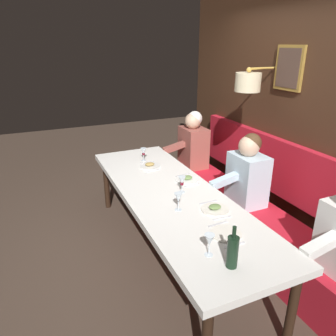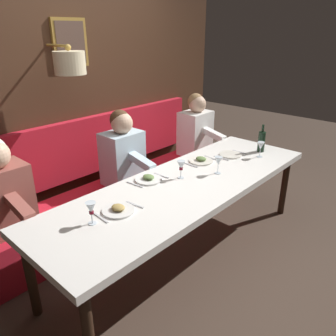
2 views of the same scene
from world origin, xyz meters
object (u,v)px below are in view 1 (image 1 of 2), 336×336
at_px(wine_glass_3, 182,181).
at_px(wine_bottle, 232,251).
at_px(wine_glass_2, 178,198).
at_px(dining_table, 171,198).
at_px(diner_near, 247,172).
at_px(diner_middle, 193,142).
at_px(wine_glass_1, 143,152).
at_px(wine_glass_0, 209,241).

height_order(wine_glass_3, wine_bottle, wine_bottle).
xyz_separation_m(wine_glass_2, wine_bottle, (-0.00, -0.81, -0.00)).
bearing_deg(wine_glass_2, dining_table, 75.72).
bearing_deg(diner_near, wine_glass_2, -161.68).
bearing_deg(diner_middle, wine_bottle, -112.34).
bearing_deg(diner_middle, wine_glass_2, -121.95).
distance_m(wine_glass_2, wine_glass_3, 0.36).
bearing_deg(wine_glass_2, wine_glass_1, 83.62).
xyz_separation_m(wine_glass_1, wine_glass_2, (-0.15, -1.30, 0.00)).
bearing_deg(wine_glass_0, diner_middle, 64.59).
bearing_deg(wine_bottle, wine_glass_2, 89.73).
relative_size(wine_glass_1, wine_glass_2, 1.00).
bearing_deg(wine_glass_3, wine_bottle, -99.61).
bearing_deg(wine_glass_0, wine_glass_1, 83.44).
distance_m(dining_table, wine_glass_1, 0.97).
relative_size(diner_near, wine_glass_1, 4.82).
xyz_separation_m(diner_middle, wine_glass_3, (-0.78, -1.25, 0.04)).
distance_m(diner_near, wine_glass_2, 1.02).
xyz_separation_m(wine_glass_1, wine_bottle, (-0.15, -2.11, 0.00)).
distance_m(diner_near, wine_glass_0, 1.43).
xyz_separation_m(diner_middle, wine_bottle, (-0.97, -2.37, 0.04)).
xyz_separation_m(dining_table, wine_bottle, (-0.09, -1.16, 0.18)).
relative_size(diner_near, wine_glass_0, 4.82).
height_order(wine_glass_0, wine_glass_3, same).
xyz_separation_m(diner_near, wine_bottle, (-0.97, -1.14, 0.04)).
bearing_deg(diner_middle, wine_glass_0, -115.41).
distance_m(wine_glass_1, wine_glass_3, 0.99).
bearing_deg(diner_middle, dining_table, -126.10).
distance_m(dining_table, diner_near, 0.89).
distance_m(diner_near, wine_glass_1, 1.28).
bearing_deg(wine_glass_2, diner_near, 18.32).
distance_m(dining_table, wine_glass_0, 1.03).
height_order(diner_middle, wine_bottle, diner_middle).
distance_m(diner_middle, wine_glass_1, 0.86).
distance_m(wine_glass_0, wine_bottle, 0.18).
bearing_deg(diner_middle, wine_glass_3, -122.16).
height_order(dining_table, wine_bottle, wine_bottle).
bearing_deg(diner_middle, wine_glass_1, -162.77).
bearing_deg(wine_glass_1, wine_glass_3, -87.64).
bearing_deg(diner_near, wine_glass_3, -179.09).
height_order(dining_table, diner_near, diner_near).
xyz_separation_m(dining_table, wine_glass_1, (0.06, 0.95, 0.18)).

